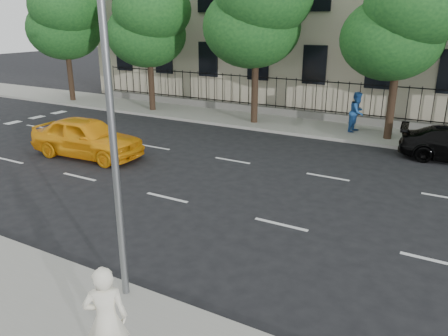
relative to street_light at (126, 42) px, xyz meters
name	(u,v)px	position (x,y,z in m)	size (l,w,h in m)	color
ground	(114,228)	(-2.50, 1.77, -5.15)	(120.00, 120.00, 0.00)	black
far_sidewalk	(294,125)	(-2.50, 15.77, -5.07)	(60.00, 4.00, 0.15)	gray
lane_markings	(204,177)	(-2.50, 6.52, -5.14)	(49.60, 4.62, 0.01)	silver
iron_fence	(305,109)	(-2.50, 17.47, -4.50)	(30.00, 0.50, 2.20)	slate
street_light	(126,42)	(0.00, 0.00, 0.00)	(0.25, 3.32, 8.05)	slate
tree_a	(65,9)	(-18.46, 15.13, 0.98)	(5.71, 5.31, 9.39)	#382619
tree_b	(150,13)	(-11.46, 15.13, 0.69)	(5.53, 5.12, 8.97)	#382619
tree_c	(259,0)	(-4.46, 15.13, 1.26)	(5.89, 5.50, 9.80)	#382619
tree_d	(405,11)	(2.54, 15.13, 0.69)	(5.34, 4.94, 8.84)	#382619
yellow_taxi	(87,137)	(-8.09, 6.29, -4.31)	(1.98, 4.93, 1.68)	#FDA613
woman_near	(106,319)	(1.18, -2.23, -4.06)	(0.68, 0.45, 1.87)	white
pedestrian_far	(357,112)	(0.85, 15.58, -4.01)	(0.97, 0.75, 1.99)	#204F96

